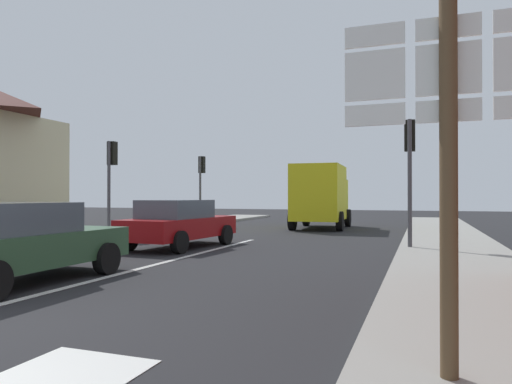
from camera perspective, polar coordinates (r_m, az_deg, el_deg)
ground_plane at (r=15.06m, az=-3.11°, el=-6.56°), size 80.00×80.00×0.00m
sidewalk_right at (r=11.93m, az=23.63°, el=-7.77°), size 2.88×44.00×0.14m
sidewalk_left at (r=17.20m, az=-26.77°, el=-5.52°), size 2.88×44.00×0.14m
lane_centre_stripe at (r=11.50m, az=-10.94°, el=-8.40°), size 0.16×12.00×0.01m
sedan_near at (r=9.51m, az=-27.27°, el=-5.44°), size 1.97×4.20×1.47m
sedan_far at (r=14.55m, az=-9.42°, el=-3.76°), size 2.23×4.32×1.47m
delivery_truck at (r=22.98m, az=7.95°, el=-0.35°), size 2.67×5.09×3.05m
route_sign_post at (r=4.07m, az=22.50°, el=5.40°), size 1.66×0.14×3.20m
traffic_light_near_left at (r=18.77m, az=-17.30°, el=3.02°), size 0.30×0.49×3.69m
traffic_light_near_right at (r=14.19m, az=18.32°, el=4.44°), size 0.30×0.49×3.79m
traffic_light_far_left at (r=25.39m, az=-6.71°, el=2.17°), size 0.30×0.49×3.75m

